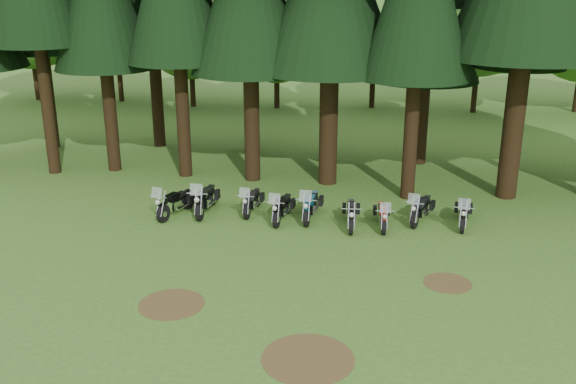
% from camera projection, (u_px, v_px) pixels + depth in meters
% --- Properties ---
extents(ground, '(120.00, 120.00, 0.00)m').
position_uv_depth(ground, '(292.00, 280.00, 18.83)').
color(ground, '#396325').
rests_on(ground, ground).
extents(decid_0, '(8.00, 7.78, 10.00)m').
position_uv_depth(decid_0, '(31.00, 15.00, 43.92)').
color(decid_0, black).
rests_on(decid_0, ground).
extents(decid_1, '(7.91, 7.69, 9.88)m').
position_uv_depth(decid_1, '(118.00, 17.00, 43.48)').
color(decid_1, black).
rests_on(decid_1, ground).
extents(decid_2, '(6.72, 6.53, 8.40)m').
position_uv_depth(decid_2, '(193.00, 32.00, 42.00)').
color(decid_2, black).
rests_on(decid_2, ground).
extents(decid_3, '(6.12, 5.95, 7.65)m').
position_uv_depth(decid_3, '(280.00, 40.00, 41.60)').
color(decid_3, black).
rests_on(decid_3, ground).
extents(decid_4, '(5.93, 5.76, 7.41)m').
position_uv_depth(decid_4, '(378.00, 42.00, 41.80)').
color(decid_4, black).
rests_on(decid_4, ground).
extents(decid_5, '(8.45, 8.21, 10.56)m').
position_uv_depth(decid_5, '(489.00, 14.00, 39.62)').
color(decid_5, black).
rests_on(decid_5, ground).
extents(dirt_patch_0, '(1.80, 1.80, 0.01)m').
position_uv_depth(dirt_patch_0, '(172.00, 304.00, 17.41)').
color(dirt_patch_0, '#4C3D1E').
rests_on(dirt_patch_0, ground).
extents(dirt_patch_1, '(1.40, 1.40, 0.01)m').
position_uv_depth(dirt_patch_1, '(448.00, 283.00, 18.61)').
color(dirt_patch_1, '#4C3D1E').
rests_on(dirt_patch_1, ground).
extents(dirt_patch_2, '(2.20, 2.20, 0.01)m').
position_uv_depth(dirt_patch_2, '(308.00, 359.00, 14.94)').
color(dirt_patch_2, '#4C3D1E').
rests_on(dirt_patch_2, ground).
extents(motorcycle_0, '(0.93, 2.22, 1.41)m').
position_uv_depth(motorcycle_0, '(176.00, 204.00, 23.71)').
color(motorcycle_0, black).
rests_on(motorcycle_0, ground).
extents(motorcycle_1, '(0.45, 2.39, 1.51)m').
position_uv_depth(motorcycle_1, '(205.00, 200.00, 23.96)').
color(motorcycle_1, black).
rests_on(motorcycle_1, ground).
extents(motorcycle_2, '(0.41, 2.06, 1.30)m').
position_uv_depth(motorcycle_2, '(252.00, 202.00, 24.01)').
color(motorcycle_2, black).
rests_on(motorcycle_2, ground).
extents(motorcycle_3, '(0.50, 2.18, 1.37)m').
position_uv_depth(motorcycle_3, '(282.00, 209.00, 23.24)').
color(motorcycle_3, black).
rests_on(motorcycle_3, ground).
extents(motorcycle_4, '(0.46, 2.31, 1.45)m').
position_uv_depth(motorcycle_4, '(311.00, 206.00, 23.39)').
color(motorcycle_4, black).
rests_on(motorcycle_4, ground).
extents(motorcycle_5, '(0.36, 2.14, 0.87)m').
position_uv_depth(motorcycle_5, '(351.00, 215.00, 22.68)').
color(motorcycle_5, black).
rests_on(motorcycle_5, ground).
extents(motorcycle_6, '(0.46, 2.01, 1.26)m').
position_uv_depth(motorcycle_6, '(382.00, 216.00, 22.61)').
color(motorcycle_6, black).
rests_on(motorcycle_6, ground).
extents(motorcycle_7, '(0.93, 2.14, 1.37)m').
position_uv_depth(motorcycle_7, '(421.00, 209.00, 23.15)').
color(motorcycle_7, black).
rests_on(motorcycle_7, ground).
extents(motorcycle_8, '(0.52, 2.17, 1.36)m').
position_uv_depth(motorcycle_8, '(463.00, 214.00, 22.75)').
color(motorcycle_8, black).
rests_on(motorcycle_8, ground).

